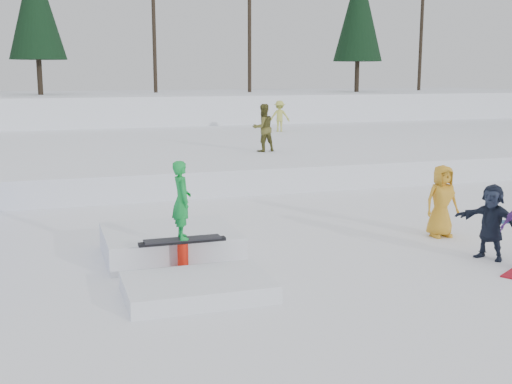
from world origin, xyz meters
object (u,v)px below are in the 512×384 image
object	(u,v)px
spectator_dark	(491,222)
walker_ygreen	(280,116)
jib_rail_feature	(177,251)
walker_olive	(263,128)
spectator_yellow	(442,201)

from	to	relation	value
spectator_dark	walker_ygreen	bearing A→B (deg)	143.11
walker_ygreen	jib_rail_feature	bearing A→B (deg)	82.05
spectator_dark	jib_rail_feature	size ratio (longest dim) A/B	0.34
walker_olive	walker_ygreen	xyz separation A→B (m)	(3.37, 7.47, -0.12)
walker_olive	spectator_dark	bearing A→B (deg)	83.19
walker_ygreen	walker_olive	bearing A→B (deg)	83.47
walker_olive	walker_ygreen	size ratio (longest dim) A/B	1.15
spectator_dark	jib_rail_feature	world-z (taller)	jib_rail_feature
walker_ygreen	spectator_yellow	world-z (taller)	walker_ygreen
spectator_yellow	spectator_dark	size ratio (longest dim) A/B	1.08
spectator_dark	jib_rail_feature	xyz separation A→B (m)	(-6.01, 1.44, -0.45)
walker_ygreen	spectator_dark	xyz separation A→B (m)	(-2.63, -19.39, -0.80)
spectator_dark	jib_rail_feature	distance (m)	6.20
walker_olive	jib_rail_feature	xyz separation A→B (m)	(-5.27, -10.48, -1.37)
spectator_dark	jib_rail_feature	bearing A→B (deg)	-132.59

